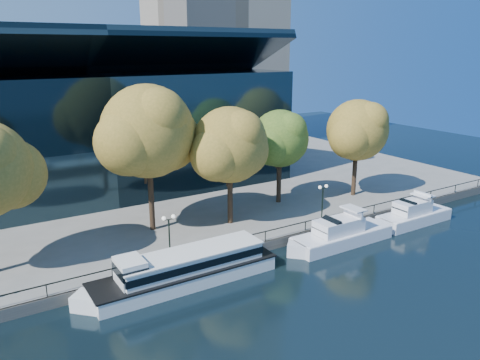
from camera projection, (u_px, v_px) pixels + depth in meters
ground at (239, 276)px, 40.42m from camera, size 160.00×160.00×0.00m
promenade at (111, 176)px, 70.00m from camera, size 90.00×67.08×1.00m
railing at (220, 243)px, 42.55m from camera, size 88.20×0.08×0.99m
convention_building at (87, 130)px, 62.04m from camera, size 50.00×24.57×21.43m
tour_boat at (181, 269)px, 38.69m from camera, size 17.37×3.88×3.30m
cruiser_near at (339, 234)px, 46.59m from camera, size 12.31×3.17×3.57m
cruiser_far at (412, 215)px, 52.16m from camera, size 10.55×2.92×3.45m
tree_2 at (150, 133)px, 45.58m from camera, size 11.47×9.41×14.78m
tree_3 at (231, 146)px, 47.84m from camera, size 9.80×8.04×12.40m
tree_4 at (281, 140)px, 54.82m from camera, size 8.43×6.91×11.18m
tree_5 at (359, 131)px, 57.48m from camera, size 9.41×7.71×12.07m
lamp_1 at (169, 227)px, 40.76m from camera, size 1.26×0.36×4.03m
lamp_2 at (323, 194)px, 49.79m from camera, size 1.26×0.36×4.03m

